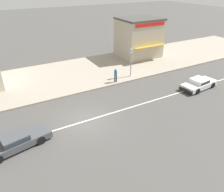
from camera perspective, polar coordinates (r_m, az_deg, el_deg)
name	(u,v)px	position (r m, az deg, el deg)	size (l,w,h in m)	color
ground_plane	(86,121)	(18.03, -6.68, -6.44)	(160.00, 160.00, 0.00)	#4C4947
lane_centre_stripe	(86,121)	(18.03, -6.68, -6.43)	(50.40, 0.14, 0.01)	silver
kerb_strip	(53,78)	(26.19, -15.10, 4.53)	(68.00, 10.00, 0.15)	#9E9384
sedan_white_0	(199,83)	(24.63, 21.76, 3.06)	(4.34, 2.07, 1.06)	white
sedan_dark_grey_3	(15,141)	(16.44, -23.94, -10.70)	(4.91, 2.51, 1.06)	#47494F
street_clock	(131,56)	(24.82, 5.06, 10.40)	(0.61, 0.22, 3.35)	#9E9EA3
pedestrian_near_clock	(116,74)	(23.80, 0.95, 5.66)	(0.34, 0.34, 1.55)	#333338
shopfront_corner_warung	(139,37)	(32.34, 6.99, 14.95)	(5.58, 5.59, 5.36)	#B2A893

